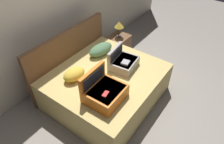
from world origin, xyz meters
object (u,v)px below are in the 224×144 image
object	(u,v)px
hard_case_large	(104,92)
table_lamp	(119,25)
pillow_center_head	(74,74)
hard_case_medium	(123,62)
pillow_near_headboard	(101,49)
nightstand	(119,47)
bed	(106,86)

from	to	relation	value
hard_case_large	table_lamp	size ratio (longest dim) A/B	1.57
pillow_center_head	table_lamp	bearing A→B (deg)	7.92
pillow_center_head	table_lamp	world-z (taller)	table_lamp
hard_case_large	hard_case_medium	distance (m)	0.78
hard_case_medium	pillow_center_head	size ratio (longest dim) A/B	1.31
hard_case_medium	pillow_near_headboard	xyz separation A→B (m)	(0.09, 0.56, -0.01)
hard_case_medium	table_lamp	world-z (taller)	hard_case_medium
pillow_near_headboard	nightstand	size ratio (longest dim) A/B	0.97
pillow_near_headboard	pillow_center_head	distance (m)	0.80
pillow_center_head	nightstand	bearing A→B (deg)	7.92
nightstand	table_lamp	world-z (taller)	table_lamp
hard_case_large	hard_case_medium	size ratio (longest dim) A/B	1.10
hard_case_medium	nightstand	world-z (taller)	hard_case_medium
pillow_center_head	table_lamp	distance (m)	1.60
bed	nightstand	xyz separation A→B (m)	(1.18, 0.56, -0.02)
hard_case_medium	table_lamp	bearing A→B (deg)	31.32
pillow_near_headboard	pillow_center_head	size ratio (longest dim) A/B	1.36
hard_case_large	nightstand	bearing A→B (deg)	26.40
nightstand	table_lamp	size ratio (longest dim) A/B	1.53
hard_case_large	pillow_near_headboard	xyz separation A→B (m)	(0.85, 0.74, -0.03)
bed	pillow_center_head	bearing A→B (deg)	139.42
pillow_center_head	hard_case_large	bearing A→B (deg)	-94.68
hard_case_large	nightstand	distance (m)	1.90
pillow_center_head	bed	bearing A→B (deg)	-40.58
pillow_near_headboard	pillow_center_head	world-z (taller)	pillow_center_head
nightstand	bed	bearing A→B (deg)	-154.87
hard_case_large	pillow_near_headboard	bearing A→B (deg)	39.47
bed	pillow_center_head	distance (m)	0.64
hard_case_medium	pillow_center_head	xyz separation A→B (m)	(-0.71, 0.46, -0.01)
hard_case_medium	pillow_near_headboard	distance (m)	0.56
pillow_near_headboard	table_lamp	size ratio (longest dim) A/B	1.48
hard_case_medium	pillow_center_head	world-z (taller)	hard_case_medium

